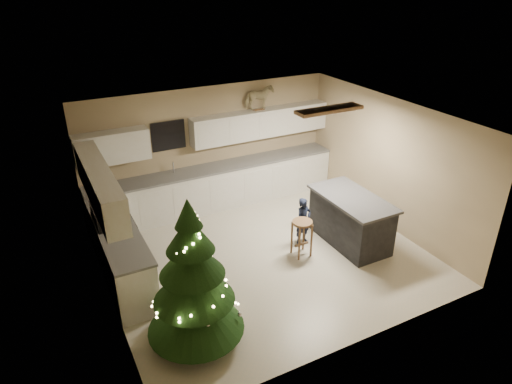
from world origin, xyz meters
The scene contains 8 objects.
ground_plane centered at (0.00, 0.00, 0.00)m, with size 5.50×5.50×0.00m, color beige.
room_shell centered at (0.02, 0.00, 1.75)m, with size 5.52×5.02×2.61m.
cabinetry centered at (-0.91, 1.65, 0.76)m, with size 5.50×3.20×2.00m.
island centered at (1.67, -0.31, 0.48)m, with size 0.90×1.70×0.95m.
bar_stool centered at (0.61, -0.27, 0.53)m, with size 0.37×0.37×0.70m.
christmas_tree centered at (-1.85, -1.38, 0.92)m, with size 1.40×1.36×2.24m.
toddler centered at (0.86, 0.06, 0.47)m, with size 0.34×0.22×0.94m, color #161D31.
rocking_horse centered at (1.10, 2.33, 2.27)m, with size 0.61×0.29×0.53m.
Camera 1 is at (-3.38, -6.13, 4.76)m, focal length 32.00 mm.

